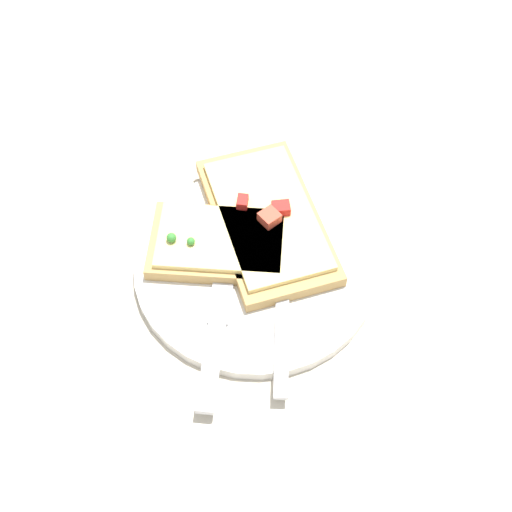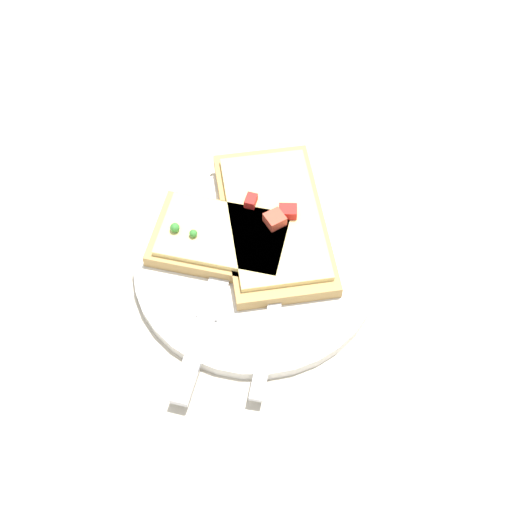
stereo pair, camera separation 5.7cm
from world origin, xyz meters
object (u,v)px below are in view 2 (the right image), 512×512
(plate, at_px, (256,265))
(pizza_slice_main, at_px, (274,221))
(knife, at_px, (210,310))
(pizza_slice_corner, at_px, (224,238))
(fork, at_px, (279,281))

(plate, xyz_separation_m, pizza_slice_main, (0.04, -0.02, 0.02))
(plate, relative_size, knife, 1.08)
(plate, relative_size, pizza_slice_corner, 1.52)
(knife, xyz_separation_m, pizza_slice_main, (0.09, -0.07, 0.01))
(pizza_slice_corner, bearing_deg, knife, 94.27)
(pizza_slice_main, bearing_deg, plate, 148.60)
(knife, height_order, pizza_slice_corner, pizza_slice_corner)
(plate, height_order, knife, knife)
(plate, height_order, pizza_slice_corner, pizza_slice_corner)
(fork, relative_size, pizza_slice_corner, 1.38)
(fork, distance_m, pizza_slice_main, 0.07)
(fork, distance_m, knife, 0.07)
(fork, relative_size, pizza_slice_main, 1.15)
(plate, xyz_separation_m, pizza_slice_corner, (0.02, 0.03, 0.02))
(pizza_slice_main, distance_m, pizza_slice_corner, 0.05)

